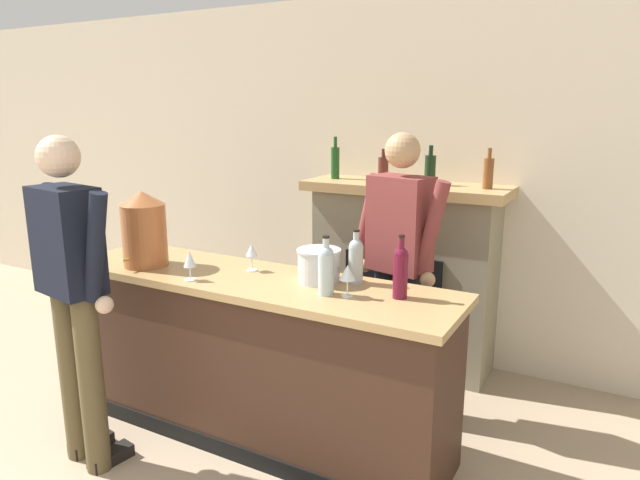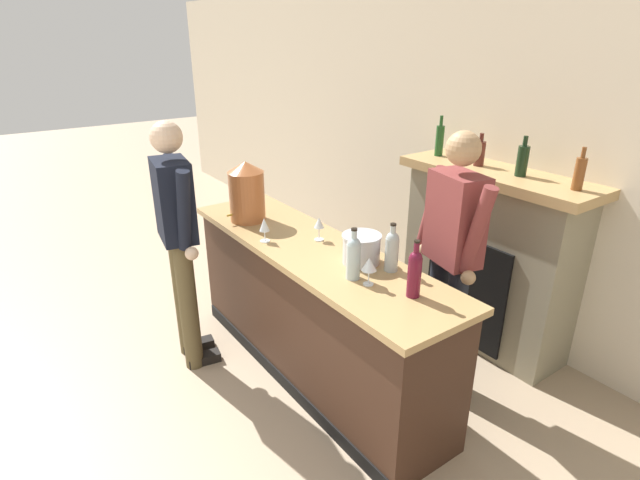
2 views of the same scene
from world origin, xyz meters
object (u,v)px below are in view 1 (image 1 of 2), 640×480
at_px(fireplace_stone, 403,274).
at_px(wine_glass_back_row, 252,251).
at_px(person_bartender, 398,264).
at_px(wine_bottle_chardonnay_pale, 326,268).
at_px(copper_dispenser, 144,229).
at_px(wine_bottle_port_short, 401,270).
at_px(wine_bottle_riesling_slim, 356,259).
at_px(wine_glass_front_left, 348,273).
at_px(ice_bucket_steel, 319,265).
at_px(wine_glass_mid_counter, 190,260).
at_px(person_customer, 73,291).

bearing_deg(fireplace_stone, wine_glass_back_row, -110.82).
xyz_separation_m(person_bartender, wine_bottle_chardonnay_pale, (-0.13, -0.70, 0.14)).
xyz_separation_m(copper_dispenser, wine_bottle_port_short, (1.57, 0.17, -0.08)).
bearing_deg(wine_bottle_riesling_slim, person_bartender, 80.47).
xyz_separation_m(wine_bottle_port_short, wine_glass_front_left, (-0.24, -0.11, -0.02)).
relative_size(ice_bucket_steel, wine_bottle_riesling_slim, 0.81).
height_order(person_bartender, ice_bucket_steel, person_bartender).
bearing_deg(wine_bottle_port_short, wine_glass_front_left, -155.18).
xyz_separation_m(ice_bucket_steel, wine_glass_mid_counter, (-0.64, -0.32, 0.02)).
bearing_deg(person_bartender, wine_bottle_port_short, -68.18).
bearing_deg(wine_bottle_riesling_slim, wine_glass_mid_counter, -154.50).
height_order(person_customer, ice_bucket_steel, person_customer).
distance_m(person_bartender, ice_bucket_steel, 0.59).
relative_size(ice_bucket_steel, wine_bottle_chardonnay_pale, 0.79).
distance_m(wine_bottle_port_short, wine_bottle_chardonnay_pale, 0.38).
distance_m(wine_bottle_chardonnay_pale, wine_glass_mid_counter, 0.79).
relative_size(fireplace_stone, wine_bottle_riesling_slim, 5.68).
distance_m(wine_bottle_port_short, wine_glass_mid_counter, 1.17).
bearing_deg(person_customer, person_bartender, 45.48).
relative_size(wine_bottle_chardonnay_pale, wine_glass_back_row, 1.90).
relative_size(wine_bottle_riesling_slim, wine_glass_front_left, 1.80).
bearing_deg(person_bartender, wine_bottle_riesling_slim, -99.53).
distance_m(fireplace_stone, wine_bottle_port_short, 1.44).
distance_m(fireplace_stone, wine_glass_front_left, 1.48).
relative_size(copper_dispenser, ice_bucket_steel, 1.86).
distance_m(person_bartender, wine_bottle_riesling_slim, 0.47).
bearing_deg(wine_glass_mid_counter, person_customer, -129.53).
relative_size(fireplace_stone, copper_dispenser, 3.76).
height_order(person_bartender, wine_bottle_riesling_slim, person_bartender).
bearing_deg(person_customer, fireplace_stone, 62.63).
bearing_deg(wine_bottle_chardonnay_pale, wine_bottle_riesling_slim, 78.62).
distance_m(person_bartender, wine_bottle_port_short, 0.63).
bearing_deg(wine_bottle_riesling_slim, wine_glass_back_row, -172.92).
relative_size(fireplace_stone, wine_glass_back_row, 10.44).
height_order(ice_bucket_steel, wine_bottle_port_short, wine_bottle_port_short).
bearing_deg(wine_glass_front_left, wine_bottle_chardonnay_pale, -169.06).
bearing_deg(ice_bucket_steel, wine_glass_mid_counter, -153.44).
bearing_deg(wine_glass_back_row, wine_glass_front_left, -12.11).
bearing_deg(wine_bottle_chardonnay_pale, wine_bottle_port_short, 20.64).
height_order(copper_dispenser, wine_bottle_chardonnay_pale, copper_dispenser).
bearing_deg(copper_dispenser, person_customer, -84.38).
bearing_deg(wine_glass_mid_counter, fireplace_stone, 66.90).
height_order(wine_glass_front_left, wine_glass_back_row, wine_glass_front_left).
bearing_deg(fireplace_stone, wine_bottle_chardonnay_pale, -85.66).
relative_size(person_customer, ice_bucket_steel, 7.35).
bearing_deg(person_customer, ice_bucket_steel, 37.48).
distance_m(person_bartender, wine_glass_front_left, 0.69).
relative_size(wine_bottle_riesling_slim, wine_bottle_chardonnay_pale, 0.97).
xyz_separation_m(wine_bottle_chardonnay_pale, wine_glass_back_row, (-0.59, 0.17, -0.02)).
bearing_deg(wine_glass_front_left, wine_bottle_riesling_slim, 105.17).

